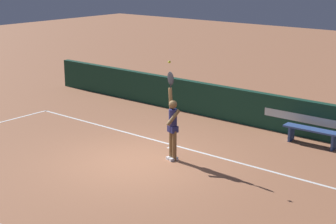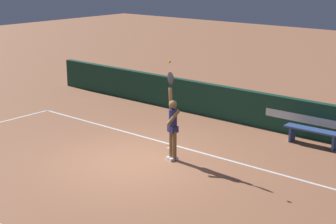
% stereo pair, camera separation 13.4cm
% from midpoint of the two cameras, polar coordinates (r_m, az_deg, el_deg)
% --- Properties ---
extents(ground_plane, '(60.00, 60.00, 0.00)m').
position_cam_midpoint_polar(ground_plane, '(13.67, -3.20, -5.29)').
color(ground_plane, '#A06545').
extents(court_lines, '(11.49, 5.87, 0.00)m').
position_cam_midpoint_polar(court_lines, '(12.83, -7.18, -6.84)').
color(court_lines, white).
rests_on(court_lines, ground).
extents(back_wall, '(16.35, 0.23, 1.09)m').
position_cam_midpoint_polar(back_wall, '(17.01, 7.51, 0.74)').
color(back_wall, '#153C2C').
rests_on(back_wall, ground).
extents(tennis_player, '(0.45, 0.42, 2.32)m').
position_cam_midpoint_polar(tennis_player, '(13.45, 0.79, -1.37)').
color(tennis_player, brown).
rests_on(tennis_player, ground).
extents(tennis_ball, '(0.07, 0.07, 0.07)m').
position_cam_midpoint_polar(tennis_ball, '(12.92, 0.45, 5.41)').
color(tennis_ball, '#D1E72F').
extents(courtside_bench_near, '(1.66, 0.40, 0.48)m').
position_cam_midpoint_polar(courtside_bench_near, '(15.23, 15.64, -2.19)').
color(courtside_bench_near, '#34508F').
rests_on(courtside_bench_near, ground).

